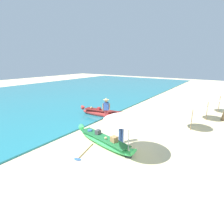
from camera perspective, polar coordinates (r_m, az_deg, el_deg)
ground_plane at (r=9.19m, az=1.93°, el=-11.89°), size 80.00×80.00×0.00m
sea at (r=25.11m, az=-18.83°, el=5.59°), size 24.00×56.00×0.10m
boat_green_foreground at (r=9.47m, az=-2.79°, el=-9.25°), size 4.30×1.56×0.73m
boat_red_midground at (r=13.96m, az=-2.74°, el=-0.49°), size 4.28×1.08×0.83m
person_vendor_hatted at (r=12.92m, az=-1.90°, el=1.37°), size 0.57×0.47×1.75m
person_tourist_customer at (r=9.38m, az=3.01°, el=-4.71°), size 0.52×0.54×1.73m
patio_umbrella_large at (r=7.74m, az=5.63°, el=-1.50°), size 2.32×2.32×2.15m
parasol_row_0 at (r=12.11m, az=25.00°, el=2.39°), size 1.60×1.60×1.91m
parasol_row_1 at (r=14.75m, az=28.99°, el=4.12°), size 1.60×1.60×1.91m
parasol_row_2 at (r=17.54m, az=31.91°, el=5.34°), size 1.60×1.60×1.91m
paddle at (r=8.83m, az=-9.34°, el=-13.16°), size 0.65×1.72×0.05m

